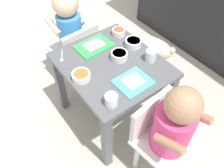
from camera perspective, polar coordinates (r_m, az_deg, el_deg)
ground_plane at (r=1.64m, az=0.00°, el=-7.33°), size 7.00×7.00×0.00m
dining_table at (r=1.34m, az=0.00°, el=2.22°), size 0.58×0.51×0.48m
seated_child_left at (r=1.61m, az=-9.94°, el=12.63°), size 0.30×0.30×0.70m
seated_child_right at (r=1.12m, az=14.23°, el=-9.78°), size 0.31×0.31×0.67m
dog at (r=1.87m, az=7.85°, el=9.32°), size 0.46×0.31×0.30m
food_tray_left at (r=1.39m, az=-4.43°, el=9.23°), size 0.16×0.21×0.02m
food_tray_right at (r=1.18m, az=5.14°, el=0.51°), size 0.15×0.18×0.02m
water_cup_left at (r=1.29m, az=9.37°, el=6.67°), size 0.06×0.06×0.07m
water_cup_right at (r=1.07m, az=-0.17°, el=-4.01°), size 0.06×0.06×0.06m
cereal_bowl_left_side at (r=1.29m, az=1.76°, el=6.94°), size 0.09×0.09×0.04m
veggie_bowl_far at (r=1.19m, az=-7.37°, el=1.89°), size 0.09×0.09×0.04m
veggie_bowl_near at (r=1.39m, az=5.18°, el=9.95°), size 0.10×0.10×0.04m
cereal_bowl_right_side at (r=1.47m, az=1.62°, el=12.50°), size 0.08×0.08×0.04m
spoon_by_left_tray at (r=1.34m, az=-12.03°, el=6.38°), size 0.09×0.06×0.01m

